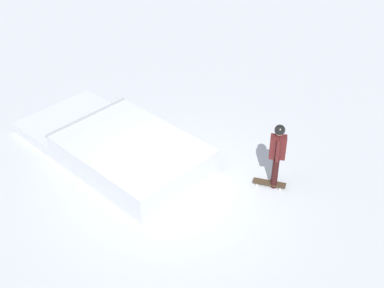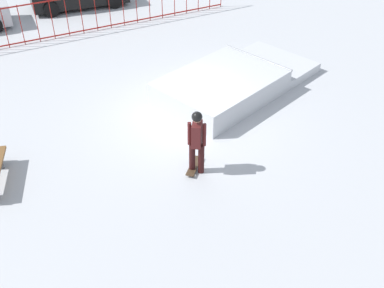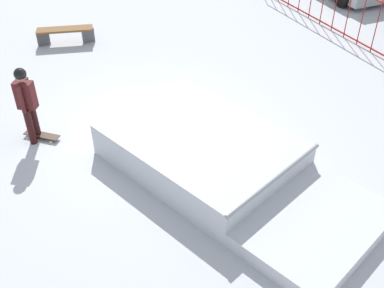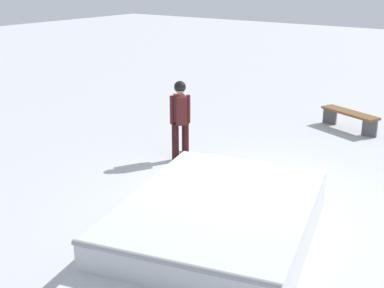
{
  "view_description": "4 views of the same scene",
  "coord_description": "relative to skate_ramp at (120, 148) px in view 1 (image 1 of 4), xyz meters",
  "views": [
    {
      "loc": [
        -8.38,
        4.73,
        8.22
      ],
      "look_at": [
        0.42,
        -0.7,
        0.9
      ],
      "focal_mm": 48.71,
      "sensor_mm": 36.0,
      "label": 1
    },
    {
      "loc": [
        -5.71,
        -9.66,
        7.36
      ],
      "look_at": [
        -1.21,
        -2.32,
        1.0
      ],
      "focal_mm": 43.71,
      "sensor_mm": 36.0,
      "label": 2
    },
    {
      "loc": [
        7.73,
        -3.48,
        6.08
      ],
      "look_at": [
        1.54,
        0.21,
        0.6
      ],
      "focal_mm": 44.02,
      "sensor_mm": 36.0,
      "label": 3
    },
    {
      "loc": [
        7.2,
        4.1,
        3.87
      ],
      "look_at": [
        0.14,
        -1.05,
        0.9
      ],
      "focal_mm": 47.78,
      "sensor_mm": 36.0,
      "label": 4
    }
  ],
  "objects": [
    {
      "name": "skateboard",
      "position": [
        -2.95,
        -2.61,
        -0.24
      ],
      "size": [
        0.73,
        0.68,
        0.09
      ],
      "rotation": [
        0.0,
        0.0,
        3.87
      ],
      "color": "#3F2D1E",
      "rests_on": "ground"
    },
    {
      "name": "skater",
      "position": [
        -2.96,
        -2.75,
        0.69
      ],
      "size": [
        0.41,
        0.43,
        1.73
      ],
      "rotation": [
        0.0,
        0.0,
        4.0
      ],
      "color": "black",
      "rests_on": "ground"
    },
    {
      "name": "ground_plane",
      "position": [
        -1.96,
        -0.56,
        -0.32
      ],
      "size": [
        60.0,
        60.0,
        0.0
      ],
      "primitive_type": "plane",
      "color": "#B7BABF"
    },
    {
      "name": "skate_ramp",
      "position": [
        0.0,
        0.0,
        0.0
      ],
      "size": [
        5.88,
        3.89,
        0.74
      ],
      "rotation": [
        0.0,
        0.0,
        0.26
      ],
      "color": "silver",
      "rests_on": "ground"
    }
  ]
}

